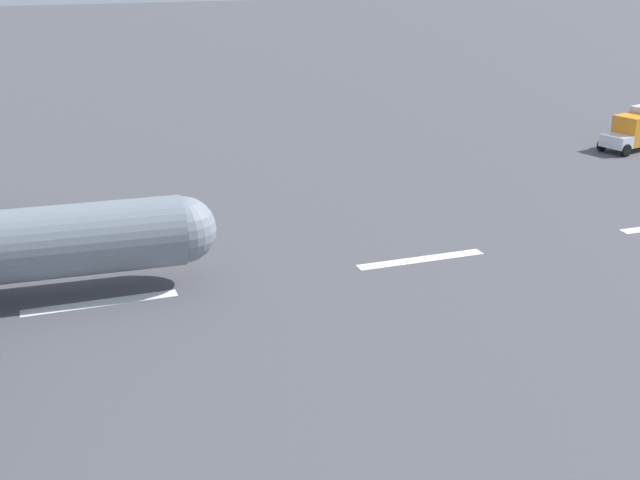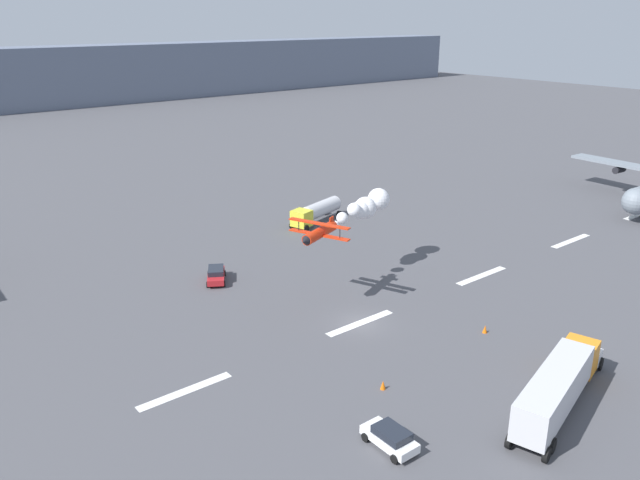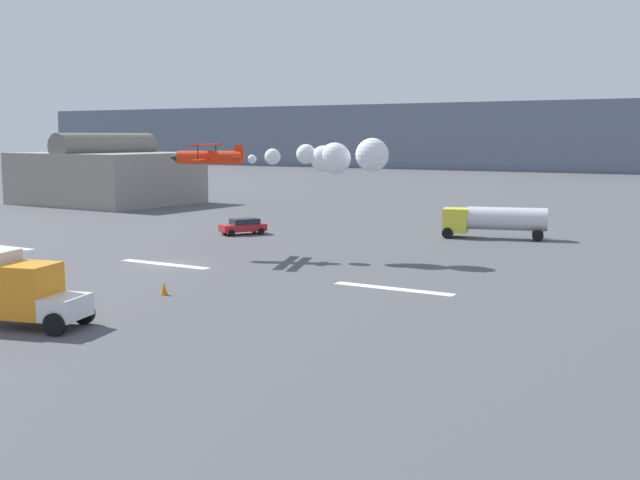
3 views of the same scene
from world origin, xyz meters
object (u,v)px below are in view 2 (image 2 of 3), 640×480
at_px(fuel_tanker_truck, 316,211).
at_px(airport_staff_sedan, 216,274).
at_px(stunt_biplane_red, 361,209).
at_px(traffic_cone_near, 383,385).
at_px(semi_truck_orange, 560,383).
at_px(followme_car_yellow, 390,437).
at_px(traffic_cone_far, 485,329).

relative_size(fuel_tanker_truck, airport_staff_sedan, 2.08).
xyz_separation_m(stunt_biplane_red, fuel_tanker_truck, (7.85, 17.82, -6.03)).
distance_m(stunt_biplane_red, traffic_cone_near, 24.49).
height_order(semi_truck_orange, airport_staff_sedan, semi_truck_orange).
xyz_separation_m(stunt_biplane_red, followme_car_yellow, (-18.87, -23.90, -6.96)).
bearing_deg(airport_staff_sedan, traffic_cone_near, -91.23).
xyz_separation_m(fuel_tanker_truck, airport_staff_sedan, (-21.53, -9.28, -0.93)).
distance_m(stunt_biplane_red, airport_staff_sedan, 17.56).
distance_m(stunt_biplane_red, fuel_tanker_truck, 20.39).
bearing_deg(airport_staff_sedan, followme_car_yellow, -99.09).
distance_m(fuel_tanker_truck, traffic_cone_near, 42.53).
relative_size(semi_truck_orange, followme_car_yellow, 3.75).
xyz_separation_m(stunt_biplane_red, semi_truck_orange, (-5.86, -28.51, -5.64)).
bearing_deg(traffic_cone_near, airport_staff_sedan, 88.77).
bearing_deg(semi_truck_orange, traffic_cone_near, 129.95).
bearing_deg(traffic_cone_far, stunt_biplane_red, 89.05).
height_order(stunt_biplane_red, traffic_cone_near, stunt_biplane_red).
bearing_deg(semi_truck_orange, stunt_biplane_red, 78.38).
relative_size(stunt_biplane_red, fuel_tanker_truck, 1.73).
bearing_deg(fuel_tanker_truck, traffic_cone_near, -121.34).
bearing_deg(followme_car_yellow, stunt_biplane_red, 51.71).
height_order(semi_truck_orange, traffic_cone_far, semi_truck_orange).
relative_size(fuel_tanker_truck, traffic_cone_near, 12.84).
bearing_deg(stunt_biplane_red, traffic_cone_near, -127.64).
height_order(fuel_tanker_truck, followme_car_yellow, fuel_tanker_truck).
distance_m(followme_car_yellow, airport_staff_sedan, 32.85).
height_order(stunt_biplane_red, followme_car_yellow, stunt_biplane_red).
xyz_separation_m(fuel_tanker_truck, traffic_cone_far, (-8.14, -35.49, -1.37)).
bearing_deg(fuel_tanker_truck, followme_car_yellow, -122.63).
height_order(stunt_biplane_red, traffic_cone_far, stunt_biplane_red).
bearing_deg(fuel_tanker_truck, semi_truck_orange, -106.49).
distance_m(followme_car_yellow, traffic_cone_near, 7.13).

